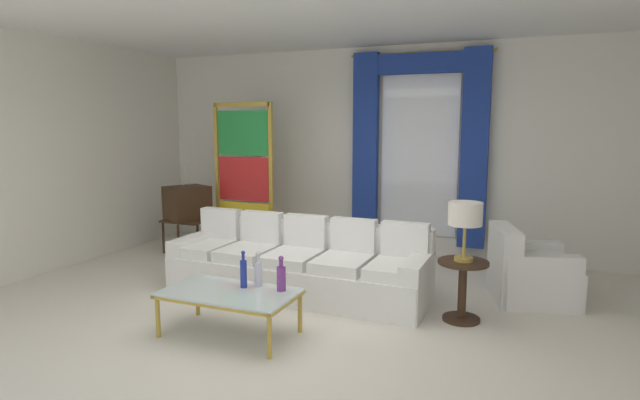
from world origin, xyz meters
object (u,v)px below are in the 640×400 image
object	(u,v)px
bottle_blue_decanter	(281,277)
bottle_amber_squat	(244,272)
coffee_table	(229,295)
table_lamp_brass	(465,216)
round_side_table	(462,285)
bottle_crystal_tall	(258,272)
peacock_figurine	(263,248)
couch_white_long	(300,266)
armchair_white	(527,274)
vintage_tv	(187,204)
stained_glass_divider	(244,182)

from	to	relation	value
bottle_blue_decanter	bottle_amber_squat	world-z (taller)	bottle_amber_squat
coffee_table	table_lamp_brass	world-z (taller)	table_lamp_brass
bottle_amber_squat	round_side_table	xyz separation A→B (m)	(1.82, 1.02, -0.20)
bottle_crystal_tall	peacock_figurine	xyz separation A→B (m)	(-1.05, 1.99, -0.32)
couch_white_long	coffee_table	world-z (taller)	couch_white_long
coffee_table	round_side_table	world-z (taller)	round_side_table
couch_white_long	bottle_blue_decanter	world-z (taller)	couch_white_long
coffee_table	armchair_white	distance (m)	3.20
vintage_tv	stained_glass_divider	size ratio (longest dim) A/B	0.61
round_side_table	armchair_white	bearing A→B (deg)	57.05
bottle_crystal_tall	vintage_tv	distance (m)	3.16
bottle_amber_squat	stained_glass_divider	distance (m)	3.00
bottle_amber_squat	table_lamp_brass	xyz separation A→B (m)	(1.82, 1.02, 0.48)
bottle_amber_squat	table_lamp_brass	size ratio (longest dim) A/B	0.61
couch_white_long	vintage_tv	xyz separation A→B (m)	(-2.27, 0.99, 0.42)
stained_glass_divider	peacock_figurine	xyz separation A→B (m)	(0.55, -0.45, -0.84)
bottle_amber_squat	round_side_table	bearing A→B (deg)	29.20
bottle_amber_squat	stained_glass_divider	bearing A→B (deg)	120.59
armchair_white	peacock_figurine	size ratio (longest dim) A/B	1.67
bottle_crystal_tall	bottle_amber_squat	distance (m)	0.14
bottle_blue_decanter	vintage_tv	size ratio (longest dim) A/B	0.24
bottle_blue_decanter	stained_glass_divider	size ratio (longest dim) A/B	0.15
stained_glass_divider	peacock_figurine	size ratio (longest dim) A/B	3.67
bottle_amber_squat	vintage_tv	world-z (taller)	vintage_tv
couch_white_long	coffee_table	size ratio (longest dim) A/B	2.43
bottle_blue_decanter	stained_glass_divider	bearing A→B (deg)	126.77
coffee_table	bottle_blue_decanter	world-z (taller)	bottle_blue_decanter
couch_white_long	stained_glass_divider	world-z (taller)	stained_glass_divider
bottle_blue_decanter	vintage_tv	world-z (taller)	vintage_tv
armchair_white	vintage_tv	bearing A→B (deg)	176.42
bottle_amber_squat	round_side_table	world-z (taller)	bottle_amber_squat
couch_white_long	bottle_amber_squat	distance (m)	1.23
bottle_amber_squat	round_side_table	size ratio (longest dim) A/B	0.58
bottle_amber_squat	stained_glass_divider	size ratio (longest dim) A/B	0.16
bottle_blue_decanter	stained_glass_divider	xyz separation A→B (m)	(-1.86, 2.49, 0.52)
coffee_table	bottle_amber_squat	size ratio (longest dim) A/B	3.48
vintage_tv	stained_glass_divider	world-z (taller)	stained_glass_divider
bottle_amber_squat	peacock_figurine	world-z (taller)	bottle_amber_squat
coffee_table	bottle_crystal_tall	size ratio (longest dim) A/B	3.72
bottle_blue_decanter	bottle_crystal_tall	world-z (taller)	bottle_crystal_tall
bottle_blue_decanter	armchair_white	world-z (taller)	armchair_white
couch_white_long	vintage_tv	bearing A→B (deg)	156.41
round_side_table	peacock_figurine	bearing A→B (deg)	158.93
round_side_table	table_lamp_brass	bearing A→B (deg)	0.00
bottle_crystal_tall	stained_glass_divider	distance (m)	2.97
armchair_white	round_side_table	bearing A→B (deg)	-122.95
bottle_amber_squat	coffee_table	bearing A→B (deg)	-116.41
armchair_white	round_side_table	world-z (taller)	armchair_white
stained_glass_divider	table_lamp_brass	distance (m)	3.66
stained_glass_divider	bottle_blue_decanter	bearing A→B (deg)	-53.23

